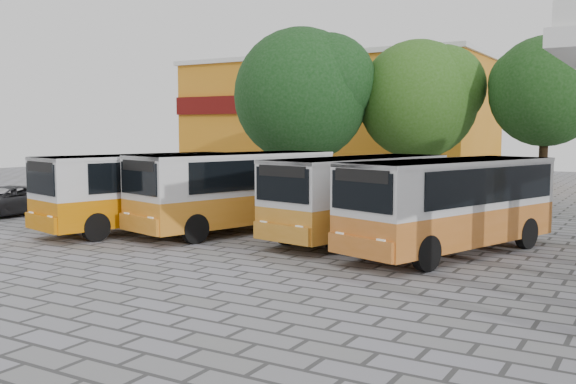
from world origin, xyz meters
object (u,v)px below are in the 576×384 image
Objects in this scene: bus_centre_right at (359,192)px; bus_far_right at (451,200)px; bus_centre_left at (235,187)px; parked_car at (6,201)px; bus_far_left at (143,187)px.

bus_far_right reaches higher than bus_centre_right.
bus_far_right is at bearing 14.32° from bus_centre_left.
bus_centre_right is 15.00m from parked_car.
bus_centre_left is 10.63m from parked_car.
bus_centre_left is 1.01× the size of bus_far_right.
bus_centre_left reaches higher than bus_far_right.
parked_car is at bearing -156.52° from bus_centre_left.
bus_far_right is at bearing -4.98° from bus_centre_right.
parked_car is at bearing -164.54° from bus_far_left.
bus_far_left is 1.01× the size of bus_centre_right.
bus_far_left reaches higher than parked_car.
bus_far_left is 3.27m from bus_centre_left.
bus_centre_left is 1.04× the size of bus_centre_right.
bus_far_right is (7.58, -0.19, -0.02)m from bus_centre_left.
bus_far_right reaches higher than parked_car.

